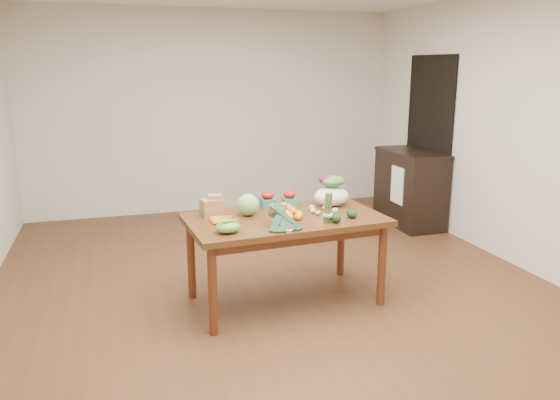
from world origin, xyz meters
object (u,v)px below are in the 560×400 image
object	(u,v)px
dining_table	(285,259)
asparagus_bundle	(328,207)
mandarin_cluster	(293,213)
kale_bunch	(284,219)
cabbage	(248,205)
cabinet	(410,188)
salad_bag	(332,192)
paper_bag	(212,205)

from	to	relation	value
dining_table	asparagus_bundle	size ratio (longest dim) A/B	6.44
mandarin_cluster	kale_bunch	world-z (taller)	kale_bunch
cabbage	cabinet	bearing A→B (deg)	33.36
salad_bag	kale_bunch	bearing A→B (deg)	-138.17
dining_table	cabinet	world-z (taller)	cabinet
cabbage	salad_bag	bearing A→B (deg)	6.58
kale_bunch	salad_bag	distance (m)	0.83
cabbage	kale_bunch	world-z (taller)	cabbage
paper_bag	cabbage	size ratio (longest dim) A/B	1.27
paper_bag	kale_bunch	world-z (taller)	paper_bag
cabbage	asparagus_bundle	bearing A→B (deg)	-35.10
dining_table	cabbage	xyz separation A→B (m)	(-0.28, 0.14, 0.47)
paper_bag	salad_bag	world-z (taller)	salad_bag
cabbage	asparagus_bundle	world-z (taller)	asparagus_bundle
mandarin_cluster	kale_bunch	bearing A→B (deg)	-121.00
kale_bunch	asparagus_bundle	size ratio (longest dim) A/B	1.60
paper_bag	salad_bag	bearing A→B (deg)	-0.70
paper_bag	mandarin_cluster	size ratio (longest dim) A/B	1.29
cabinet	paper_bag	world-z (taller)	cabinet
asparagus_bundle	salad_bag	xyz separation A→B (m)	(0.23, 0.48, -0.00)
kale_bunch	asparagus_bundle	distance (m)	0.40
dining_table	mandarin_cluster	world-z (taller)	mandarin_cluster
mandarin_cluster	salad_bag	xyz separation A→B (m)	(0.45, 0.28, 0.08)
cabinet	mandarin_cluster	distance (m)	2.86
dining_table	kale_bunch	bearing A→B (deg)	-113.31
dining_table	cabbage	bearing A→B (deg)	149.94
cabbage	mandarin_cluster	bearing A→B (deg)	-29.67
cabinet	mandarin_cluster	world-z (taller)	cabinet
kale_bunch	asparagus_bundle	xyz separation A→B (m)	(0.39, 0.07, 0.05)
dining_table	paper_bag	bearing A→B (deg)	152.80
cabbage	salad_bag	xyz separation A→B (m)	(0.79, 0.09, 0.03)
dining_table	cabbage	size ratio (longest dim) A/B	8.78
paper_bag	kale_bunch	distance (m)	0.73
asparagus_bundle	salad_bag	distance (m)	0.53
cabinet	paper_bag	xyz separation A→B (m)	(-2.79, -1.54, 0.36)
salad_bag	asparagus_bundle	bearing A→B (deg)	-115.38
paper_bag	cabbage	distance (m)	0.31
kale_bunch	salad_bag	world-z (taller)	salad_bag
cabbage	salad_bag	world-z (taller)	salad_bag
cabinet	cabbage	distance (m)	3.02
cabinet	salad_bag	xyz separation A→B (m)	(-1.71, -1.56, 0.40)
mandarin_cluster	asparagus_bundle	xyz separation A→B (m)	(0.22, -0.20, 0.08)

